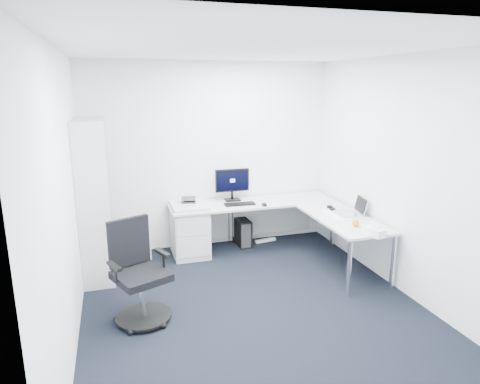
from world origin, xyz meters
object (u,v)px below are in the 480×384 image
object	(u,v)px
l_desk	(260,232)
monitor	(232,184)
bookshelf	(94,199)
laptop	(346,205)
task_chair	(141,273)

from	to	relation	value
l_desk	monitor	world-z (taller)	monitor
l_desk	bookshelf	distance (m)	2.27
l_desk	laptop	size ratio (longest dim) A/B	7.06
bookshelf	monitor	xyz separation A→B (m)	(1.91, 0.44, -0.04)
l_desk	task_chair	size ratio (longest dim) A/B	2.31
task_chair	laptop	world-z (taller)	task_chair
bookshelf	task_chair	bearing A→B (deg)	-71.21
l_desk	monitor	distance (m)	0.82
l_desk	bookshelf	world-z (taller)	bookshelf
l_desk	bookshelf	bearing A→B (deg)	178.68
task_chair	laptop	size ratio (longest dim) A/B	3.06
bookshelf	laptop	size ratio (longest dim) A/B	5.75
bookshelf	monitor	distance (m)	1.96
monitor	laptop	world-z (taller)	monitor
l_desk	monitor	bearing A→B (deg)	118.04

